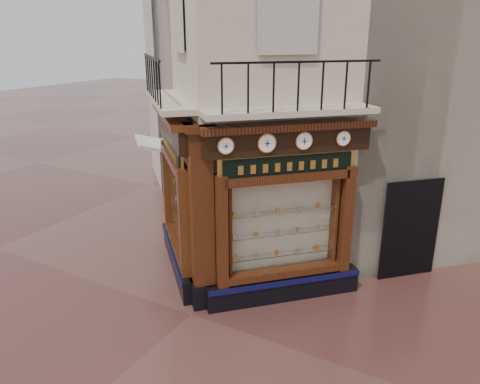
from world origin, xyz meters
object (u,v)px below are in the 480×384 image
Objects in this scene: clock_b at (267,143)px; clock_d at (343,138)px; awning at (158,226)px; signboard_left at (172,149)px; corner_pilaster at (202,222)px; signboard_right at (288,166)px; clock_c at (304,141)px; clock_a at (226,146)px.

clock_b is 1.20× the size of clock_d.
signboard_left is (2.20, -1.94, 3.10)m from awning.
clock_b is 6.50m from awning.
awning is (-6.00, 1.22, -3.62)m from clock_d.
corner_pilaster is 3.36m from clock_d.
clock_b is at bearing -180.00° from clock_d.
signboard_right is at bearing 174.40° from clock_d.
clock_c is at bearing -22.41° from signboard_right.
clock_a is (0.60, -0.00, 1.67)m from corner_pilaster.
clock_a reaches higher than signboard_left.
signboard_left is at bearing -176.41° from awning.
awning is (-4.84, 2.38, -3.62)m from clock_b.
clock_c reaches higher than signboard_left.
clock_b is at bearing 0.00° from clock_a.
clock_a is 6.32m from awning.
clock_a is at bearing -161.27° from signboard_left.
clock_a is 0.16× the size of signboard_right.
clock_b is 0.24× the size of awning.
clock_c is (1.73, 1.13, 1.67)m from corner_pilaster.
signboard_left is at bearing 145.72° from clock_d.
clock_d is (2.34, 1.73, 1.67)m from corner_pilaster.
clock_d is at bearing 0.00° from clock_c.
clock_b reaches higher than clock_a.
clock_a is at bearing -169.76° from awning.
clock_d is at bearing 0.00° from clock_a.
clock_c is at bearing -180.00° from clock_d.
corner_pilaster is 2.12m from signboard_right.
clock_a is at bearing -180.00° from clock_b.
corner_pilaster reaches higher than signboard_left.
clock_b is 1.05× the size of clock_c.
clock_d is at bearing -8.44° from corner_pilaster.
clock_b reaches higher than signboard_left.
clock_c is 0.17× the size of signboard_right.
awning is at bearing 3.59° from signboard_left.
corner_pilaster reaches higher than clock_b.
signboard_right is (-0.27, -0.11, -0.52)m from clock_c.
signboard_right is (0.28, 0.44, -0.52)m from clock_b.
clock_c is 1.15× the size of clock_d.
corner_pilaster is 2.13m from clock_b.
clock_d is (0.61, 0.61, 0.00)m from clock_c.
clock_c reaches higher than clock_d.
clock_c is at bearing -11.95° from corner_pilaster.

